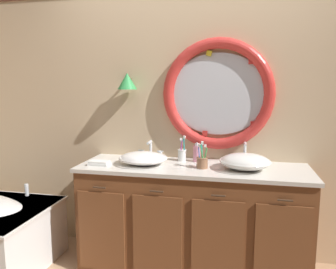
% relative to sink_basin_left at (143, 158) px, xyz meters
% --- Properties ---
extents(back_wall_assembly, '(6.40, 0.26, 2.60)m').
position_rel_sink_basin_left_xyz_m(back_wall_assembly, '(0.39, 0.35, 0.40)').
color(back_wall_assembly, '#D6B78E').
rests_on(back_wall_assembly, ground_plane).
extents(vanity_counter, '(1.83, 0.61, 0.86)m').
position_rel_sink_basin_left_xyz_m(vanity_counter, '(0.40, 0.03, -0.48)').
color(vanity_counter, brown).
rests_on(vanity_counter, ground_plane).
extents(sink_basin_left, '(0.40, 0.40, 0.10)m').
position_rel_sink_basin_left_xyz_m(sink_basin_left, '(0.00, 0.00, 0.00)').
color(sink_basin_left, white).
rests_on(sink_basin_left, vanity_counter).
extents(sink_basin_right, '(0.39, 0.39, 0.12)m').
position_rel_sink_basin_left_xyz_m(sink_basin_right, '(0.81, -0.00, 0.01)').
color(sink_basin_right, white).
rests_on(sink_basin_right, vanity_counter).
extents(faucet_set_left, '(0.23, 0.12, 0.16)m').
position_rel_sink_basin_left_xyz_m(faucet_set_left, '(-0.00, 0.23, 0.01)').
color(faucet_set_left, silver).
rests_on(faucet_set_left, vanity_counter).
extents(faucet_set_right, '(0.22, 0.13, 0.17)m').
position_rel_sink_basin_left_xyz_m(faucet_set_right, '(0.81, 0.23, 0.02)').
color(faucet_set_right, silver).
rests_on(faucet_set_right, vanity_counter).
extents(toothbrush_holder_left, '(0.08, 0.08, 0.22)m').
position_rel_sink_basin_left_xyz_m(toothbrush_holder_left, '(0.29, 0.19, 0.01)').
color(toothbrush_holder_left, white).
rests_on(toothbrush_holder_left, vanity_counter).
extents(toothbrush_holder_right, '(0.10, 0.10, 0.21)m').
position_rel_sink_basin_left_xyz_m(toothbrush_holder_right, '(0.48, -0.03, 0.00)').
color(toothbrush_holder_right, '#996647').
rests_on(toothbrush_holder_right, vanity_counter).
extents(soap_dispenser, '(0.06, 0.07, 0.17)m').
position_rel_sink_basin_left_xyz_m(soap_dispenser, '(0.42, 0.18, 0.02)').
color(soap_dispenser, pink).
rests_on(soap_dispenser, vanity_counter).
extents(folded_hand_towel, '(0.17, 0.10, 0.03)m').
position_rel_sink_basin_left_xyz_m(folded_hand_towel, '(-0.34, -0.10, -0.03)').
color(folded_hand_towel, white).
rests_on(folded_hand_towel, vanity_counter).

